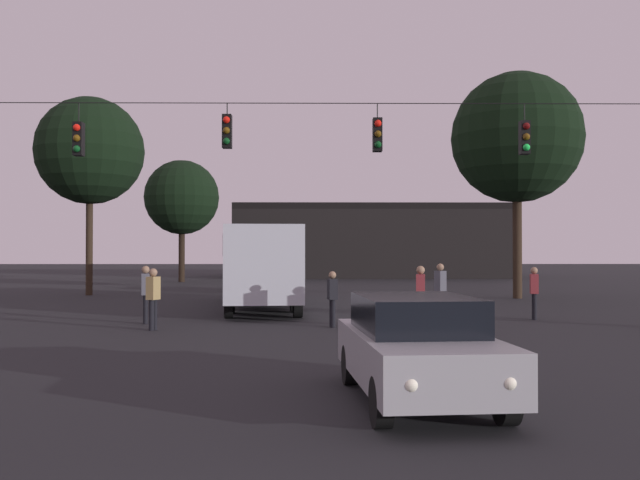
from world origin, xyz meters
The scene contains 15 objects.
ground_plane centered at (0.00, 24.50, 0.00)m, with size 168.00×168.00×0.00m, color black.
overhead_signal_span centered at (0.06, 15.40, 4.14)m, with size 20.62×0.44×7.30m.
city_bus centered at (-1.44, 22.38, 1.87)m, with size 3.44×11.17×3.00m.
car_near_right centered at (2.03, 5.66, 0.80)m, with size 2.15×4.45×1.52m.
car_far_left centered at (-2.25, 32.38, 0.80)m, with size 2.16×4.45×1.52m.
pedestrian_crossing_left centered at (7.51, 17.62, 0.94)m, with size 0.31×0.40×1.66m.
pedestrian_crossing_center centered at (-4.48, 16.52, 0.98)m, with size 0.32×0.41×1.73m.
pedestrian_crossing_right centered at (4.65, 18.21, 1.00)m, with size 0.36×0.42×1.76m.
pedestrian_near_bus centered at (3.51, 14.96, 1.00)m, with size 0.30×0.39×1.76m.
pedestrian_trailing centered at (1.07, 15.51, 0.89)m, with size 0.30×0.40×1.59m.
pedestrian_far_side centered at (-3.86, 14.78, 0.96)m, with size 0.35×0.42×1.70m.
corner_building centered at (5.16, 54.40, 2.93)m, with size 21.71×10.76×5.86m.
tree_left_silhouette centered at (-10.42, 29.86, 7.05)m, with size 5.25×5.25×9.69m.
tree_behind_building centered at (-8.63, 44.39, 5.87)m, with size 5.18×5.18×8.48m.
tree_right_far centered at (9.86, 27.45, 7.34)m, with size 5.97×5.97×10.35m.
Camera 1 is at (0.52, -4.49, 2.19)m, focal length 39.42 mm.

